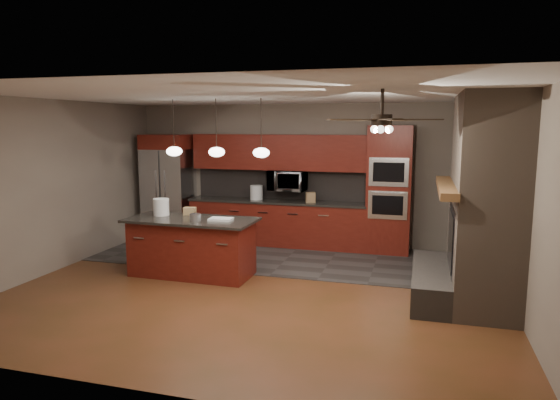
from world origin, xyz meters
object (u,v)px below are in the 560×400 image
(paint_tray, at_px, (221,219))
(refrigerator, at_px, (169,187))
(microwave, at_px, (287,180))
(counter_bucket, at_px, (256,192))
(oven_tower, at_px, (389,190))
(white_bucket, at_px, (161,207))
(counter_box, at_px, (310,197))
(paint_can, at_px, (195,218))
(kitchen_island, at_px, (192,247))
(cardboard_box, at_px, (190,211))

(paint_tray, bearing_deg, refrigerator, 129.87)
(microwave, xyz_separation_m, counter_bucket, (-0.63, -0.05, -0.26))
(oven_tower, xyz_separation_m, white_bucket, (-3.51, -2.19, -0.13))
(white_bucket, bearing_deg, counter_bucket, 67.63)
(refrigerator, relative_size, counter_box, 11.17)
(paint_can, bearing_deg, counter_box, 62.60)
(paint_tray, bearing_deg, counter_bucket, 91.56)
(kitchen_island, distance_m, paint_can, 0.56)
(counter_bucket, distance_m, counter_box, 1.12)
(oven_tower, relative_size, white_bucket, 8.62)
(paint_tray, height_order, counter_box, counter_box)
(microwave, relative_size, cardboard_box, 3.80)
(refrigerator, xyz_separation_m, paint_tray, (2.12, -2.25, -0.16))
(paint_tray, xyz_separation_m, cardboard_box, (-0.68, 0.31, 0.04))
(refrigerator, xyz_separation_m, counter_box, (3.04, 0.03, -0.10))
(microwave, bearing_deg, white_bucket, -124.34)
(paint_can, relative_size, cardboard_box, 0.89)
(counter_bucket, bearing_deg, paint_can, -93.46)
(microwave, xyz_separation_m, refrigerator, (-2.55, -0.13, -0.20))
(refrigerator, distance_m, kitchen_island, 2.84)
(refrigerator, bearing_deg, paint_tray, -46.81)
(oven_tower, xyz_separation_m, counter_bucket, (-2.61, 0.01, -0.15))
(white_bucket, xyz_separation_m, paint_tray, (1.11, -0.13, -0.12))
(white_bucket, height_order, counter_bucket, white_bucket)
(microwave, bearing_deg, oven_tower, -1.66)
(white_bucket, bearing_deg, paint_tray, -6.89)
(refrigerator, xyz_separation_m, kitchen_island, (1.61, -2.26, -0.63))
(cardboard_box, bearing_deg, kitchen_island, -72.47)
(kitchen_island, height_order, cardboard_box, cardboard_box)
(counter_bucket, height_order, counter_box, counter_bucket)
(paint_can, relative_size, counter_box, 0.88)
(refrigerator, distance_m, white_bucket, 2.35)
(paint_tray, height_order, cardboard_box, cardboard_box)
(paint_can, bearing_deg, counter_bucket, 86.54)
(kitchen_island, relative_size, white_bucket, 7.49)
(microwave, distance_m, white_bucket, 2.74)
(cardboard_box, xyz_separation_m, counter_bucket, (0.48, 2.02, 0.06))
(cardboard_box, height_order, counter_bucket, counter_bucket)
(oven_tower, relative_size, kitchen_island, 1.15)
(oven_tower, xyz_separation_m, kitchen_island, (-2.91, -2.33, -0.73))
(cardboard_box, bearing_deg, paint_can, -67.31)
(microwave, height_order, counter_box, microwave)
(cardboard_box, xyz_separation_m, counter_box, (1.61, 1.97, 0.02))
(kitchen_island, bearing_deg, cardboard_box, 120.25)
(oven_tower, height_order, counter_box, oven_tower)
(microwave, relative_size, counter_bucket, 2.55)
(kitchen_island, height_order, counter_box, counter_box)
(oven_tower, xyz_separation_m, paint_tray, (-2.41, -2.33, -0.25))
(microwave, xyz_separation_m, kitchen_island, (-0.94, -2.39, -0.83))
(refrigerator, relative_size, paint_can, 12.72)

